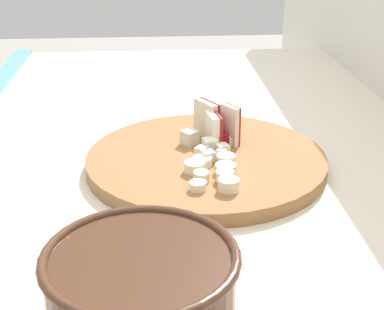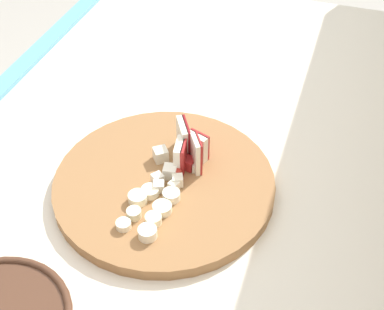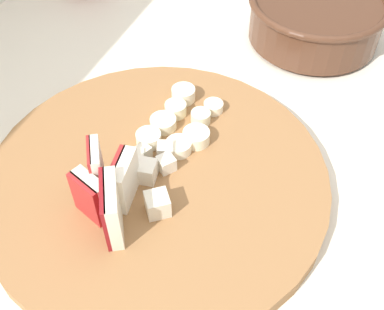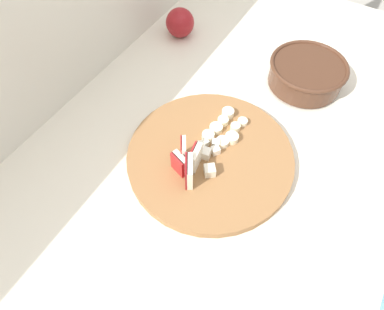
{
  "view_description": "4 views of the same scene",
  "coord_description": "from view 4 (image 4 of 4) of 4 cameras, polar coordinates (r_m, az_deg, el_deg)",
  "views": [
    {
      "loc": [
        0.76,
        -0.06,
        1.25
      ],
      "look_at": [
        -0.01,
        0.0,
        0.91
      ],
      "focal_mm": 53.98,
      "sensor_mm": 36.0,
      "label": 1
    },
    {
      "loc": [
        0.55,
        0.25,
        1.51
      ],
      "look_at": [
        -0.06,
        0.05,
        0.93
      ],
      "focal_mm": 50.48,
      "sensor_mm": 36.0,
      "label": 2
    },
    {
      "loc": [
        -0.29,
        -0.13,
        1.28
      ],
      "look_at": [
        -0.01,
        -0.01,
        0.94
      ],
      "focal_mm": 44.19,
      "sensor_mm": 36.0,
      "label": 3
    },
    {
      "loc": [
        -0.37,
        -0.14,
        1.48
      ],
      "look_at": [
        -0.06,
        0.04,
        0.94
      ],
      "focal_mm": 30.83,
      "sensor_mm": 36.0,
      "label": 4
    }
  ],
  "objects": [
    {
      "name": "ground",
      "position": [
        1.53,
        2.55,
        -19.44
      ],
      "size": [
        10.0,
        10.0,
        0.0
      ],
      "primitive_type": "plane",
      "color": "#B2ADA3"
    },
    {
      "name": "cutting_board",
      "position": [
        0.7,
        3.15,
        -0.31
      ],
      "size": [
        0.35,
        0.35,
        0.02
      ],
      "primitive_type": "cylinder",
      "color": "olive",
      "rests_on": "tiled_countertop"
    },
    {
      "name": "tile_backsplash",
      "position": [
        1.02,
        -16.97,
        3.84
      ],
      "size": [
        2.4,
        0.04,
        1.42
      ],
      "primitive_type": "cube",
      "color": "silver",
      "rests_on": "ground"
    },
    {
      "name": "whole_apple",
      "position": [
        0.99,
        -2.09,
        21.91
      ],
      "size": [
        0.08,
        0.08,
        0.08
      ],
      "primitive_type": "sphere",
      "color": "maroon",
      "rests_on": "tiled_countertop"
    },
    {
      "name": "banana_slice_rows",
      "position": [
        0.73,
        5.63,
        4.6
      ],
      "size": [
        0.11,
        0.07,
        0.02
      ],
      "color": "white",
      "rests_on": "cutting_board"
    },
    {
      "name": "tiled_countertop",
      "position": [
        1.11,
        3.46,
        -13.51
      ],
      "size": [
        1.49,
        0.8,
        0.9
      ],
      "color": "silver",
      "rests_on": "ground"
    },
    {
      "name": "ceramic_bowl",
      "position": [
        0.88,
        19.21,
        13.23
      ],
      "size": [
        0.19,
        0.19,
        0.07
      ],
      "color": "#4C2D1E",
      "rests_on": "tiled_countertop"
    },
    {
      "name": "apple_wedge_fan",
      "position": [
        0.65,
        -0.8,
        -1.23
      ],
      "size": [
        0.08,
        0.07,
        0.06
      ],
      "color": "#A32323",
      "rests_on": "cutting_board"
    },
    {
      "name": "apple_dice_pile",
      "position": [
        0.68,
        1.99,
        0.0
      ],
      "size": [
        0.09,
        0.08,
        0.02
      ],
      "color": "white",
      "rests_on": "cutting_board"
    }
  ]
}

